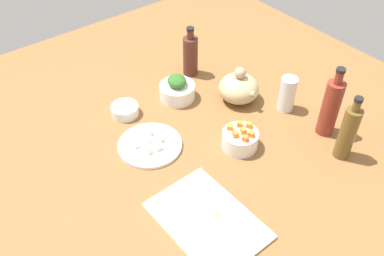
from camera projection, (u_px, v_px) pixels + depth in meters
The scene contains 28 objects.
tabletop at pixel (192, 142), 148.64cm from camera, with size 190.00×190.00×3.00cm, color brown.
cutting_board at pixel (207, 220), 121.60cm from camera, with size 33.23×22.83×1.00cm, color white.
plate_tofu at pixel (150, 145), 144.36cm from camera, with size 21.94×21.94×1.20cm, color white.
bowl_greens at pixel (177, 92), 162.78cm from camera, with size 13.63×13.63×6.02cm, color white.
bowl_carrots at pixel (240, 140), 142.73cm from camera, with size 12.24×12.24×6.25cm, color white.
bowl_small_side at pixel (125, 110), 156.12cm from camera, with size 10.16×10.16×3.92cm, color white.
teapot at pixel (239, 88), 160.32cm from camera, with size 17.05×15.28×14.53cm.
bottle_0 at pixel (348, 132), 134.95cm from camera, with size 5.37×5.37×24.19cm.
bottle_1 at pixel (190, 55), 171.29cm from camera, with size 6.07×6.07×21.20cm.
bottle_2 at pixel (331, 107), 142.93cm from camera, with size 6.09×6.09×26.68cm.
drinking_glass_0 at pixel (287, 94), 155.41cm from camera, with size 6.08×6.08×13.68cm, color white.
carrot_cube_0 at pixel (251, 134), 138.86cm from camera, with size 1.80×1.80×1.80cm, color orange.
carrot_cube_1 at pixel (235, 134), 138.79cm from camera, with size 1.80×1.80×1.80cm, color orange.
carrot_cube_2 at pixel (240, 124), 142.53cm from camera, with size 1.80×1.80×1.80cm, color orange.
carrot_cube_3 at pixel (249, 125), 142.14cm from camera, with size 1.80×1.80×1.80cm, color orange.
carrot_cube_4 at pixel (230, 127), 141.36cm from camera, with size 1.80×1.80×1.80cm, color orange.
carrot_cube_5 at pixel (245, 138), 137.30cm from camera, with size 1.80×1.80×1.80cm, color orange.
carrot_cube_6 at pixel (243, 131), 140.05cm from camera, with size 1.80×1.80×1.80cm, color orange.
chopped_greens_mound at pixel (177, 81), 159.40cm from camera, with size 8.04×7.14×4.04cm, color #2E6324.
tofu_cube_0 at pixel (146, 139), 144.00cm from camera, with size 2.20×2.20×2.20cm, color white.
tofu_cube_1 at pixel (148, 150), 140.28cm from camera, with size 2.20×2.20×2.20cm, color white.
tofu_cube_2 at pixel (158, 146), 141.48cm from camera, with size 2.20×2.20×2.20cm, color white.
tofu_cube_3 at pixel (159, 139), 144.25cm from camera, with size 2.20×2.20×2.20cm, color white.
tofu_cube_4 at pixel (137, 144), 142.44cm from camera, with size 2.20×2.20×2.20cm, color white.
tofu_cube_5 at pixel (149, 132), 146.72cm from camera, with size 2.20×2.20×2.20cm, color white.
dumpling_0 at pixel (175, 214), 120.97cm from camera, with size 4.61×4.28×2.82cm, color beige.
dumpling_1 at pixel (213, 214), 120.67cm from camera, with size 4.57×4.23×3.12cm, color beige.
dumpling_2 at pixel (211, 235), 116.19cm from camera, with size 5.25×4.48×2.03cm, color beige.
Camera 1 is at (83.99, -66.16, 104.86)cm, focal length 39.52 mm.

